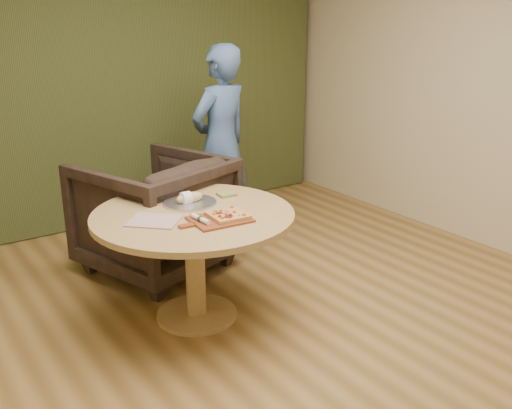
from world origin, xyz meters
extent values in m
cube|color=olive|center=(0.00, 0.00, -0.01)|extent=(5.00, 6.00, 0.02)
cube|color=beige|center=(0.00, 3.01, 1.40)|extent=(5.00, 0.02, 2.80)
cube|color=#323D1C|center=(0.00, 2.90, 1.40)|extent=(4.80, 0.14, 2.78)
cylinder|color=tan|center=(-0.23, 0.75, 0.01)|extent=(0.54, 0.54, 0.03)
cylinder|color=tan|center=(-0.23, 0.75, 0.35)|extent=(0.13, 0.13, 0.68)
cylinder|color=tan|center=(-0.23, 0.75, 0.73)|extent=(1.30, 1.30, 0.04)
cube|color=brown|center=(-0.17, 0.52, 0.76)|extent=(0.37, 0.31, 0.01)
cube|color=brown|center=(-0.39, 0.54, 0.76)|extent=(0.10, 0.06, 0.01)
cube|color=tan|center=(-0.11, 0.51, 0.78)|extent=(0.24, 0.24, 0.02)
cylinder|color=maroon|center=(-0.17, 0.49, 0.79)|extent=(0.04, 0.04, 0.00)
cylinder|color=maroon|center=(-0.15, 0.55, 0.79)|extent=(0.04, 0.04, 0.00)
cylinder|color=maroon|center=(-0.14, 0.46, 0.79)|extent=(0.06, 0.06, 0.00)
cube|color=tan|center=(-0.12, 0.48, 0.79)|extent=(0.02, 0.02, 0.01)
cube|color=tan|center=(-0.13, 0.57, 0.79)|extent=(0.02, 0.02, 0.01)
cube|color=tan|center=(-0.05, 0.43, 0.79)|extent=(0.03, 0.03, 0.01)
cube|color=tan|center=(-0.07, 0.50, 0.79)|extent=(0.02, 0.02, 0.01)
cube|color=tan|center=(-0.19, 0.45, 0.79)|extent=(0.02, 0.02, 0.01)
cube|color=tan|center=(-0.16, 0.55, 0.79)|extent=(0.03, 0.03, 0.01)
cube|color=tan|center=(-0.19, 0.54, 0.79)|extent=(0.02, 0.02, 0.01)
cube|color=tan|center=(-0.18, 0.46, 0.79)|extent=(0.03, 0.03, 0.01)
cube|color=tan|center=(-0.03, 0.59, 0.79)|extent=(0.03, 0.03, 0.01)
cube|color=tan|center=(-0.17, 0.57, 0.79)|extent=(0.02, 0.02, 0.01)
cube|color=#397624|center=(-0.19, 0.55, 0.79)|extent=(0.01, 0.01, 0.00)
cube|color=#397624|center=(-0.13, 0.58, 0.79)|extent=(0.01, 0.01, 0.00)
cube|color=#397624|center=(-0.07, 0.44, 0.79)|extent=(0.01, 0.01, 0.00)
cube|color=#397624|center=(-0.19, 0.55, 0.79)|extent=(0.01, 0.01, 0.00)
cube|color=#397624|center=(-0.13, 0.50, 0.79)|extent=(0.01, 0.01, 0.00)
cube|color=#397624|center=(-0.14, 0.47, 0.79)|extent=(0.01, 0.01, 0.00)
cube|color=#923F5E|center=(-0.10, 0.55, 0.79)|extent=(0.02, 0.03, 0.00)
cube|color=#923F5E|center=(-0.12, 0.52, 0.79)|extent=(0.03, 0.01, 0.00)
cube|color=#923F5E|center=(-0.14, 0.52, 0.79)|extent=(0.01, 0.03, 0.00)
cube|color=#923F5E|center=(-0.03, 0.45, 0.79)|extent=(0.01, 0.03, 0.00)
cube|color=#923F5E|center=(-0.12, 0.46, 0.79)|extent=(0.03, 0.02, 0.00)
cylinder|color=white|center=(-0.29, 0.54, 0.78)|extent=(0.04, 0.17, 0.03)
cylinder|color=#194C26|center=(-0.29, 0.54, 0.78)|extent=(0.04, 0.03, 0.03)
cube|color=silver|center=(-0.30, 0.63, 0.78)|extent=(0.02, 0.04, 0.00)
cube|color=silver|center=(-0.51, 0.73, 0.76)|extent=(0.39, 0.39, 0.01)
cylinder|color=silver|center=(-0.16, 0.91, 0.75)|extent=(0.35, 0.35, 0.01)
cylinder|color=silver|center=(-0.16, 0.91, 0.76)|extent=(0.36, 0.36, 0.02)
ellipsoid|color=#D9C184|center=(-0.16, 0.91, 0.79)|extent=(0.19, 0.08, 0.07)
cylinder|color=white|center=(-0.19, 0.91, 0.79)|extent=(0.06, 0.09, 0.09)
cube|color=olive|center=(0.13, 0.92, 0.76)|extent=(0.13, 0.11, 0.02)
imported|color=black|center=(-0.11, 1.61, 0.51)|extent=(1.22, 1.18, 1.01)
imported|color=#40629C|center=(0.72, 1.94, 0.86)|extent=(0.71, 0.55, 1.72)
camera|label=1|loc=(-1.86, -2.31, 1.96)|focal=40.00mm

